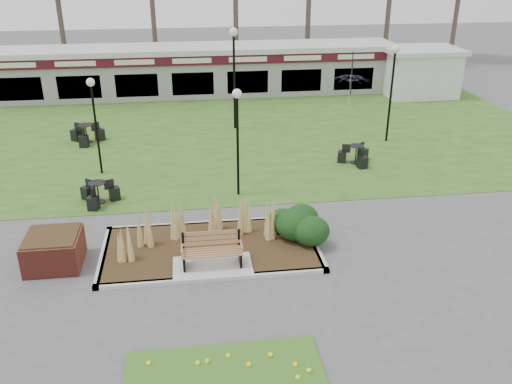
{
  "coord_description": "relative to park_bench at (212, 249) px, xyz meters",
  "views": [
    {
      "loc": [
        -0.51,
        -12.82,
        8.26
      ],
      "look_at": [
        1.47,
        2.0,
        1.46
      ],
      "focal_mm": 38.0,
      "sensor_mm": 36.0,
      "label": 1
    }
  ],
  "objects": [
    {
      "name": "food_pavilion",
      "position": [
        0.0,
        19.71,
        0.89
      ],
      "size": [
        24.6,
        3.4,
        2.9
      ],
      "color": "gray",
      "rests_on": "ground"
    },
    {
      "name": "brick_planter",
      "position": [
        -4.4,
        0.75,
        -0.11
      ],
      "size": [
        1.5,
        1.5,
        0.95
      ],
      "color": "maroon",
      "rests_on": "ground"
    },
    {
      "name": "bistro_set_b",
      "position": [
        -5.08,
        11.43,
        -0.29
      ],
      "size": [
        1.59,
        1.42,
        0.85
      ],
      "color": "black",
      "rests_on": "ground"
    },
    {
      "name": "park_bench",
      "position": [
        0.0,
        0.0,
        0.0
      ],
      "size": [
        1.7,
        0.66,
        0.93
      ],
      "color": "#8F6440",
      "rests_on": "ground"
    },
    {
      "name": "planting_bed",
      "position": [
        1.27,
        1.1,
        -0.22
      ],
      "size": [
        6.75,
        3.4,
        1.27
      ],
      "color": "black",
      "rests_on": "ground"
    },
    {
      "name": "service_hut",
      "position": [
        13.5,
        17.75,
        0.86
      ],
      "size": [
        4.4,
        3.4,
        2.83
      ],
      "color": "silver",
      "rests_on": "ground"
    },
    {
      "name": "ground",
      "position": [
        0.0,
        -0.25,
        -0.59
      ],
      "size": [
        100.0,
        100.0,
        0.0
      ],
      "primitive_type": "plane",
      "color": "#515154",
      "rests_on": "ground"
    },
    {
      "name": "lamp_post_far_right",
      "position": [
        8.66,
        9.8,
        2.61
      ],
      "size": [
        0.36,
        0.36,
        4.38
      ],
      "color": "black",
      "rests_on": "ground"
    },
    {
      "name": "bistro_set_a",
      "position": [
        -3.71,
        4.75,
        -0.31
      ],
      "size": [
        1.42,
        1.36,
        0.77
      ],
      "color": "black",
      "rests_on": "ground"
    },
    {
      "name": "lamp_post_near_right",
      "position": [
        1.24,
        4.79,
        2.26
      ],
      "size": [
        0.32,
        0.32,
        3.9
      ],
      "color": "black",
      "rests_on": "ground"
    },
    {
      "name": "bistro_set_c",
      "position": [
        6.39,
        7.24,
        -0.31
      ],
      "size": [
        1.43,
        1.37,
        0.77
      ],
      "color": "black",
      "rests_on": "ground"
    },
    {
      "name": "patio_umbrella",
      "position": [
        8.0,
        13.67,
        0.89
      ],
      "size": [
        2.36,
        2.39,
        2.32
      ],
      "color": "black",
      "rests_on": "ground"
    },
    {
      "name": "lamp_post_mid_right",
      "position": [
        1.89,
        12.68,
        2.94
      ],
      "size": [
        0.4,
        0.4,
        4.84
      ],
      "color": "black",
      "rests_on": "ground"
    },
    {
      "name": "lamp_post_far_left",
      "position": [
        -3.95,
        7.53,
        2.2
      ],
      "size": [
        0.32,
        0.32,
        3.82
      ],
      "color": "black",
      "rests_on": "ground"
    },
    {
      "name": "lawn",
      "position": [
        0.0,
        11.75,
        -0.58
      ],
      "size": [
        34.0,
        16.0,
        0.02
      ],
      "primitive_type": "cube",
      "color": "#295A1C",
      "rests_on": "ground"
    }
  ]
}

